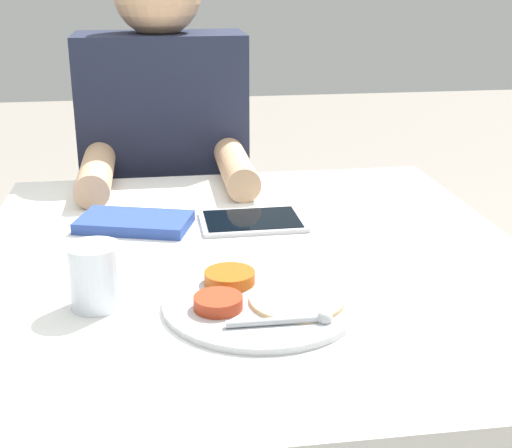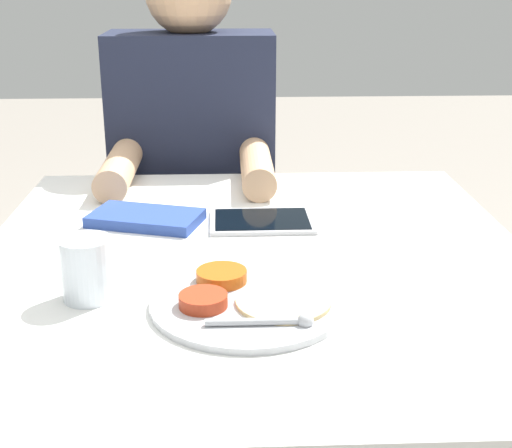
% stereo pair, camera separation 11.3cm
% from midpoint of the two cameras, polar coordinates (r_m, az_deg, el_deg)
% --- Properties ---
extents(thali_tray, '(0.27, 0.27, 0.03)m').
position_cam_midpoint_polar(thali_tray, '(0.99, 2.48, -6.19)').
color(thali_tray, '#B7BABF').
rests_on(thali_tray, dining_table).
extents(red_notebook, '(0.22, 0.16, 0.02)m').
position_cam_midpoint_polar(red_notebook, '(1.31, -6.39, 0.37)').
color(red_notebook, silver).
rests_on(red_notebook, dining_table).
extents(tablet_device, '(0.19, 0.14, 0.01)m').
position_cam_midpoint_polar(tablet_device, '(1.31, 2.95, 0.20)').
color(tablet_device, '#B7B7BC').
rests_on(tablet_device, dining_table).
extents(person_diner, '(0.39, 0.49, 1.27)m').
position_cam_midpoint_polar(person_diner, '(1.82, -3.12, 0.04)').
color(person_diner, black).
rests_on(person_diner, ground_plane).
extents(drinking_glass, '(0.07, 0.07, 0.09)m').
position_cam_midpoint_polar(drinking_glass, '(1.01, -10.29, -3.63)').
color(drinking_glass, silver).
rests_on(drinking_glass, dining_table).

